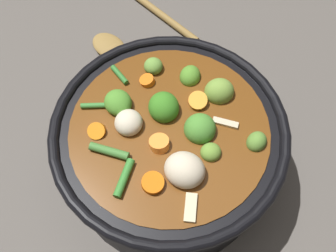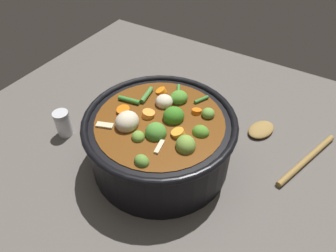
% 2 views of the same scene
% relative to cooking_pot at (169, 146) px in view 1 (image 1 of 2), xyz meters
% --- Properties ---
extents(ground_plane, '(1.10, 1.10, 0.00)m').
position_rel_cooking_pot_xyz_m(ground_plane, '(0.00, -0.00, -0.07)').
color(ground_plane, '#514C47').
extents(cooking_pot, '(0.32, 0.32, 0.16)m').
position_rel_cooking_pot_xyz_m(cooking_pot, '(0.00, 0.00, 0.00)').
color(cooking_pot, black).
rests_on(cooking_pot, ground_plane).
extents(wooden_spoon, '(0.20, 0.21, 0.02)m').
position_rel_cooking_pot_xyz_m(wooden_spoon, '(-0.22, -0.20, -0.06)').
color(wooden_spoon, olive).
rests_on(wooden_spoon, ground_plane).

